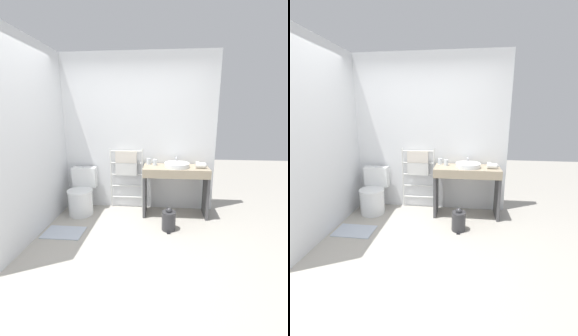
% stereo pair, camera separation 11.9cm
% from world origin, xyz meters
% --- Properties ---
extents(ground_plane, '(12.00, 12.00, 0.00)m').
position_xyz_m(ground_plane, '(0.00, 0.00, 0.00)').
color(ground_plane, '#A8A399').
extents(wall_back, '(2.71, 0.12, 2.63)m').
position_xyz_m(wall_back, '(0.00, 1.64, 1.31)').
color(wall_back, silver).
rests_on(wall_back, ground_plane).
extents(wall_side, '(0.12, 2.33, 2.63)m').
position_xyz_m(wall_side, '(-1.29, 0.79, 1.31)').
color(wall_side, silver).
rests_on(wall_side, ground_plane).
extents(toilet, '(0.42, 0.55, 0.77)m').
position_xyz_m(toilet, '(-0.88, 1.25, 0.31)').
color(toilet, white).
rests_on(toilet, ground_plane).
extents(towel_radiator, '(0.58, 0.06, 1.07)m').
position_xyz_m(towel_radiator, '(-0.15, 1.53, 0.75)').
color(towel_radiator, white).
rests_on(towel_radiator, ground_plane).
extents(vanity_counter, '(1.04, 0.48, 0.83)m').
position_xyz_m(vanity_counter, '(0.69, 1.30, 0.57)').
color(vanity_counter, gray).
rests_on(vanity_counter, ground_plane).
extents(sink_basin, '(0.40, 0.40, 0.07)m').
position_xyz_m(sink_basin, '(0.71, 1.30, 0.86)').
color(sink_basin, white).
rests_on(sink_basin, vanity_counter).
extents(faucet, '(0.02, 0.10, 0.12)m').
position_xyz_m(faucet, '(0.71, 1.51, 0.91)').
color(faucet, silver).
rests_on(faucet, vanity_counter).
extents(cup_near_wall, '(0.07, 0.07, 0.10)m').
position_xyz_m(cup_near_wall, '(0.24, 1.46, 0.88)').
color(cup_near_wall, silver).
rests_on(cup_near_wall, vanity_counter).
extents(cup_near_edge, '(0.07, 0.07, 0.10)m').
position_xyz_m(cup_near_edge, '(0.35, 1.39, 0.88)').
color(cup_near_edge, silver).
rests_on(cup_near_edge, vanity_counter).
extents(hair_dryer, '(0.20, 0.18, 0.09)m').
position_xyz_m(hair_dryer, '(1.08, 1.27, 0.87)').
color(hair_dryer, white).
rests_on(hair_dryer, vanity_counter).
extents(trash_bin, '(0.20, 0.23, 0.35)m').
position_xyz_m(trash_bin, '(0.59, 0.79, 0.15)').
color(trash_bin, '#333335').
rests_on(trash_bin, ground_plane).
extents(bath_mat, '(0.56, 0.36, 0.01)m').
position_xyz_m(bath_mat, '(-0.91, 0.56, 0.01)').
color(bath_mat, '#B2BCCC').
rests_on(bath_mat, ground_plane).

